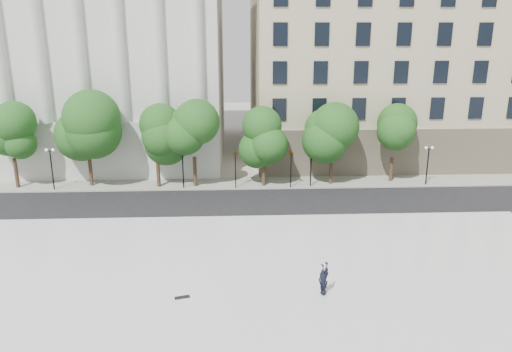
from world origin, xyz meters
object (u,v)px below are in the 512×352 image
at_px(traffic_light_west, 235,153).
at_px(skateboard, 182,297).
at_px(traffic_light_east, 291,151).
at_px(person_lying, 323,290).

relative_size(traffic_light_west, skateboard, 4.97).
bearing_deg(traffic_light_west, traffic_light_east, -0.00).
relative_size(traffic_light_east, skateboard, 5.10).
xyz_separation_m(traffic_light_east, skateboard, (-8.41, -20.80, -3.24)).
xyz_separation_m(person_lying, skateboard, (-7.93, -0.03, -0.22)).
distance_m(traffic_light_west, person_lying, 21.52).
xyz_separation_m(traffic_light_west, person_lying, (4.83, -20.77, -2.90)).
bearing_deg(traffic_light_west, skateboard, -98.48).
height_order(person_lying, skateboard, person_lying).
bearing_deg(skateboard, traffic_light_west, 66.76).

